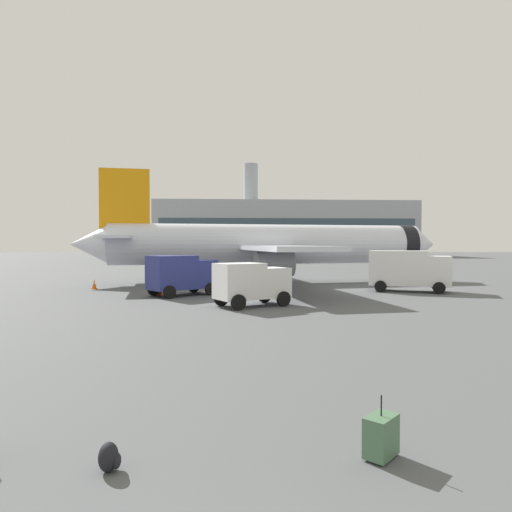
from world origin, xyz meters
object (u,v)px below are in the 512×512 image
object	(u,v)px
airplane_at_gate	(268,245)
safety_cone_mid	(160,291)
safety_cone_near	(94,284)
rolling_suitcase	(381,436)
service_truck	(181,273)
fuel_truck	(408,269)
traveller_backpack	(109,457)
cargo_van	(251,282)

from	to	relation	value
airplane_at_gate	safety_cone_mid	xyz separation A→B (m)	(-8.76, -10.11, -3.36)
safety_cone_near	rolling_suitcase	bearing A→B (deg)	-65.53
rolling_suitcase	safety_cone_near	bearing A→B (deg)	114.47
service_truck	safety_cone_near	size ratio (longest dim) A/B	6.31
fuel_truck	rolling_suitcase	bearing A→B (deg)	-112.77
airplane_at_gate	traveller_backpack	size ratio (longest dim) A/B	74.45
rolling_suitcase	traveller_backpack	world-z (taller)	rolling_suitcase
rolling_suitcase	traveller_backpack	xyz separation A→B (m)	(-4.59, -0.20, -0.16)
airplane_at_gate	service_truck	distance (m)	12.86
fuel_truck	traveller_backpack	xyz separation A→B (m)	(-15.90, -27.15, -1.54)
fuel_truck	service_truck	bearing A→B (deg)	-174.17
cargo_van	traveller_backpack	bearing A→B (deg)	-99.45
safety_cone_near	airplane_at_gate	bearing A→B (deg)	18.98
cargo_van	safety_cone_near	world-z (taller)	cargo_van
cargo_van	safety_cone_near	size ratio (longest dim) A/B	5.90
service_truck	fuel_truck	size ratio (longest dim) A/B	0.80
safety_cone_near	fuel_truck	bearing A→B (deg)	-8.05
fuel_truck	safety_cone_mid	xyz separation A→B (m)	(-19.02, -1.41, -1.47)
service_truck	fuel_truck	bearing A→B (deg)	5.83
fuel_truck	rolling_suitcase	xyz separation A→B (m)	(-11.32, -26.95, -1.38)
cargo_van	safety_cone_mid	xyz separation A→B (m)	(-6.36, 6.30, -1.15)
cargo_van	service_truck	bearing A→B (deg)	128.77
safety_cone_near	traveller_backpack	bearing A→B (deg)	-73.16
cargo_van	rolling_suitcase	distance (m)	19.31
cargo_van	airplane_at_gate	bearing A→B (deg)	81.69
airplane_at_gate	service_truck	size ratio (longest dim) A/B	6.92
service_truck	safety_cone_mid	bearing A→B (deg)	166.94
service_truck	cargo_van	distance (m)	7.61
service_truck	traveller_backpack	world-z (taller)	service_truck
airplane_at_gate	fuel_truck	size ratio (longest dim) A/B	5.53
service_truck	rolling_suitcase	distance (m)	25.93
airplane_at_gate	safety_cone_mid	world-z (taller)	airplane_at_gate
rolling_suitcase	airplane_at_gate	bearing A→B (deg)	88.31
rolling_suitcase	service_truck	bearing A→B (deg)	103.65
airplane_at_gate	service_truck	world-z (taller)	airplane_at_gate
service_truck	traveller_backpack	distance (m)	25.45
rolling_suitcase	safety_cone_mid	bearing A→B (deg)	106.79
traveller_backpack	airplane_at_gate	bearing A→B (deg)	81.07
safety_cone_near	safety_cone_mid	world-z (taller)	safety_cone_near
safety_cone_near	cargo_van	bearing A→B (deg)	-41.98
fuel_truck	safety_cone_mid	bearing A→B (deg)	-175.76
safety_cone_mid	safety_cone_near	bearing A→B (deg)	141.16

